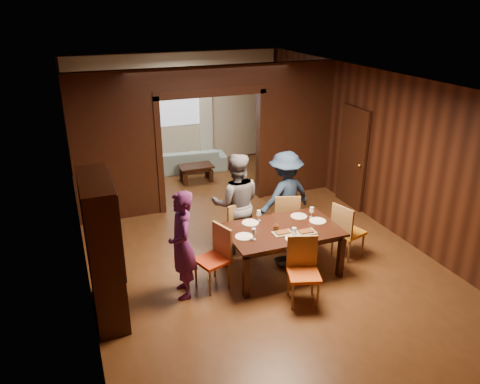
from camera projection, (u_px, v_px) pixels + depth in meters
name	position (u px, v px, depth m)	size (l,w,h in m)	color
floor	(239.00, 235.00, 8.74)	(9.00, 9.00, 0.00)	#533117
ceiling	(239.00, 77.00, 7.63)	(5.50, 9.00, 0.02)	silver
room_walls	(207.00, 132.00, 9.79)	(5.52, 9.01, 2.90)	black
person_purple	(182.00, 245.00, 6.69)	(0.60, 0.39, 1.64)	#501C53
person_grey	(236.00, 204.00, 7.90)	(0.86, 0.67, 1.77)	#595961
person_navy	(285.00, 196.00, 8.34)	(1.07, 0.62, 1.66)	#1B2B44
sofa	(188.00, 160.00, 11.98)	(1.90, 0.74, 0.55)	#9AC2CA
serving_bowl	(286.00, 221.00, 7.47)	(0.30, 0.30, 0.07)	black
dining_table	(282.00, 250.00, 7.46)	(1.76, 1.10, 0.76)	black
coffee_table	(196.00, 173.00, 11.27)	(0.80, 0.50, 0.40)	black
chair_left	(212.00, 258.00, 7.01)	(0.44, 0.44, 0.97)	red
chair_right	(349.00, 230.00, 7.86)	(0.44, 0.44, 0.97)	orange
chair_far_l	(231.00, 226.00, 8.01)	(0.44, 0.44, 0.97)	red
chair_far_r	(285.00, 217.00, 8.33)	(0.44, 0.44, 0.97)	red
chair_near	(304.00, 273.00, 6.64)	(0.44, 0.44, 0.97)	#D95414
hutch	(103.00, 250.00, 6.22)	(0.40, 1.20, 2.00)	black
door_right	(352.00, 158.00, 9.67)	(0.06, 0.90, 2.10)	black
window_far	(177.00, 100.00, 11.91)	(1.20, 0.03, 1.30)	silver
curtain_left	(149.00, 121.00, 11.80)	(0.35, 0.06, 2.40)	white
curtain_right	(206.00, 116.00, 12.30)	(0.35, 0.06, 2.40)	white
plate_left	(244.00, 237.00, 7.05)	(0.27, 0.27, 0.01)	white
plate_far_l	(250.00, 223.00, 7.49)	(0.27, 0.27, 0.01)	white
plate_far_r	(299.00, 216.00, 7.72)	(0.27, 0.27, 0.01)	silver
plate_right	(318.00, 221.00, 7.55)	(0.27, 0.27, 0.01)	white
plate_near	(294.00, 239.00, 6.99)	(0.27, 0.27, 0.01)	white
platter_a	(283.00, 233.00, 7.15)	(0.30, 0.20, 0.04)	gray
platter_b	(306.00, 232.00, 7.18)	(0.30, 0.20, 0.04)	gray
wineglass_left	(254.00, 234.00, 6.95)	(0.08, 0.08, 0.18)	silver
wineglass_far	(259.00, 215.00, 7.55)	(0.08, 0.08, 0.18)	silver
wineglass_right	(312.00, 212.00, 7.66)	(0.08, 0.08, 0.18)	white
tumbler	(294.00, 232.00, 7.05)	(0.07, 0.07, 0.14)	white
condiment_jar	(276.00, 228.00, 7.22)	(0.08, 0.08, 0.11)	#4A2711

